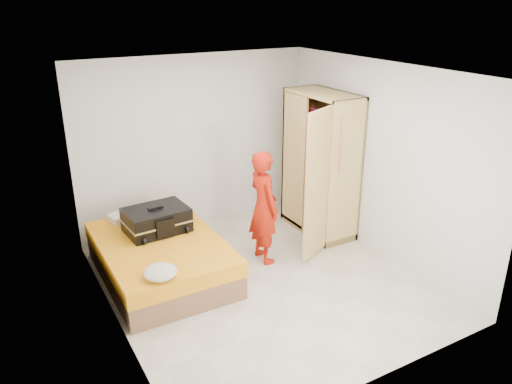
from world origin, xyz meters
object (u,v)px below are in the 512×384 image
bed (161,258)px  person (264,207)px  round_cushion (160,272)px  suitcase (157,220)px  wardrobe (320,169)px

bed → person: size_ratio=1.32×
person → round_cushion: bearing=110.7°
person → round_cushion: 1.75m
bed → suitcase: (0.07, 0.29, 0.40)m
round_cushion → suitcase: bearing=72.6°
bed → wardrobe: 2.61m
suitcase → person: bearing=-26.5°
suitcase → round_cushion: (-0.35, -1.13, -0.09)m
wardrobe → suitcase: 2.47m
bed → wardrobe: bearing=2.0°
person → wardrobe: bearing=-72.7°
bed → round_cushion: (-0.28, -0.84, 0.32)m
round_cushion → wardrobe: bearing=18.4°
wardrobe → bed: bearing=-178.0°
person → suitcase: person is taller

